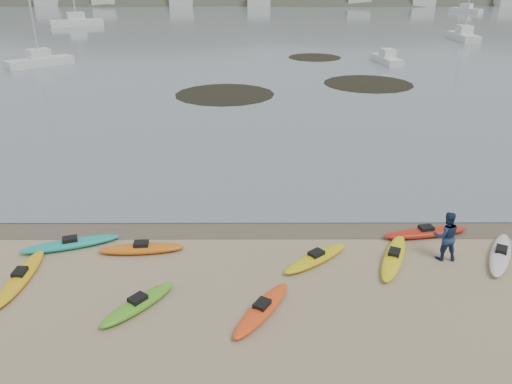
{
  "coord_description": "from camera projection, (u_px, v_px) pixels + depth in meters",
  "views": [
    {
      "loc": [
        -0.05,
        -19.21,
        10.02
      ],
      "look_at": [
        0.0,
        0.0,
        1.5
      ],
      "focal_mm": 35.0,
      "sensor_mm": 36.0,
      "label": 1
    }
  ],
  "objects": [
    {
      "name": "ground",
      "position": [
        256.0,
        224.0,
        21.62
      ],
      "size": [
        600.0,
        600.0,
        0.0
      ],
      "primitive_type": "plane",
      "color": "tan",
      "rests_on": "ground"
    },
    {
      "name": "wet_sand",
      "position": [
        256.0,
        227.0,
        21.34
      ],
      "size": [
        60.0,
        60.0,
        0.0
      ],
      "primitive_type": "plane",
      "color": "brown",
      "rests_on": "ground"
    },
    {
      "name": "kayaks",
      "position": [
        234.0,
        267.0,
        18.14
      ],
      "size": [
        19.71,
        8.08,
        0.34
      ],
      "color": "silver",
      "rests_on": "ground"
    },
    {
      "name": "person_east",
      "position": [
        446.0,
        236.0,
        18.61
      ],
      "size": [
        0.97,
        0.76,
        1.95
      ],
      "primitive_type": "imported",
      "rotation": [
        0.0,
        0.0,
        3.11
      ],
      "color": "navy",
      "rests_on": "ground"
    },
    {
      "name": "kelp_mats",
      "position": [
        303.0,
        80.0,
        50.03
      ],
      "size": [
        22.35,
        28.41,
        0.04
      ],
      "color": "black",
      "rests_on": "water"
    },
    {
      "name": "moored_boats",
      "position": [
        285.0,
        27.0,
        92.63
      ],
      "size": [
        100.14,
        89.15,
        1.4
      ],
      "color": "silver",
      "rests_on": "ground"
    },
    {
      "name": "far_hills",
      "position": [
        350.0,
        40.0,
        205.5
      ],
      "size": [
        550.0,
        135.0,
        80.0
      ],
      "color": "#384235",
      "rests_on": "ground"
    },
    {
      "name": "far_town",
      "position": [
        274.0,
        0.0,
        153.38
      ],
      "size": [
        199.0,
        5.0,
        4.0
      ],
      "color": "beige",
      "rests_on": "ground"
    }
  ]
}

